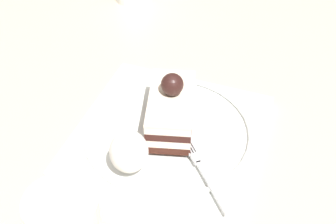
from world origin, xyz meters
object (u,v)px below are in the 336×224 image
(dessert_plate, at_px, (168,133))
(cake_slice, at_px, (171,109))
(whipped_cream_dollop, at_px, (129,152))
(fork, at_px, (203,171))

(dessert_plate, height_order, cake_slice, cake_slice)
(cake_slice, height_order, whipped_cream_dollop, cake_slice)
(dessert_plate, relative_size, whipped_cream_dollop, 4.76)
(whipped_cream_dollop, height_order, fork, whipped_cream_dollop)
(cake_slice, relative_size, fork, 1.26)
(dessert_plate, bearing_deg, cake_slice, 93.92)
(cake_slice, distance_m, whipped_cream_dollop, 0.09)
(whipped_cream_dollop, relative_size, fork, 0.56)
(whipped_cream_dollop, bearing_deg, cake_slice, 83.85)
(dessert_plate, distance_m, cake_slice, 0.04)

